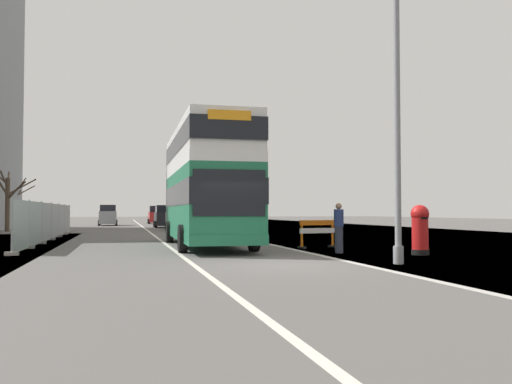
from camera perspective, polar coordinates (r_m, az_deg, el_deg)
The scene contains 13 objects.
ground at distance 15.26m, azimuth 3.60°, elevation -7.72°, with size 140.00×280.00×0.10m.
double_decker_bus at distance 23.17m, azimuth -5.23°, elevation 0.82°, with size 2.98×11.18×4.92m.
lamppost_foreground at distance 15.92m, azimuth 14.51°, elevation 6.07°, with size 0.29×0.70×7.84m.
red_pillar_postbox at distance 19.30m, azimuth 16.72°, elevation -3.55°, with size 0.61×0.61×1.69m.
roadworks_barrier at distance 22.13m, azimuth 6.40°, elevation -4.01°, with size 1.71×0.87×1.11m.
construction_site_fence at distance 30.04m, azimuth -20.60°, elevation -2.95°, with size 0.44×20.60×1.93m.
car_oncoming_near at distance 42.85m, azimuth -8.04°, elevation -2.64°, with size 1.90×4.54×2.12m.
car_receding_mid at distance 50.98m, azimuth -9.48°, elevation -2.58°, with size 1.93×4.25×2.04m.
car_receding_far at distance 59.23m, azimuth -15.17°, elevation -2.40°, with size 1.91×4.13×2.15m.
car_far_side at distance 66.21m, azimuth -10.32°, elevation -2.41°, with size 2.00×3.88×2.13m.
bare_tree_far_verge_near at distance 43.85m, azimuth -24.42°, elevation -0.59°, with size 3.41×2.60×4.88m.
bare_tree_far_verge_mid at distance 54.39m, azimuth -23.95°, elevation -1.03°, with size 2.84×2.70×4.50m.
pedestrian_at_kerb at distance 19.49m, azimuth 8.62°, elevation -3.72°, with size 0.34×0.34×1.76m.
Camera 1 is at (-3.95, -14.42, 1.46)m, focal length 38.38 mm.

